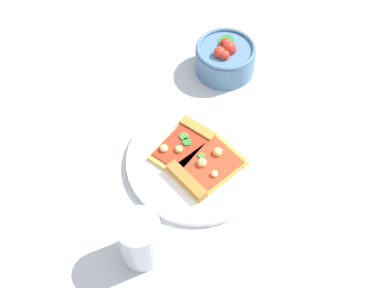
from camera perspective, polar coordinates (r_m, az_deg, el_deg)
ground_plane at (r=0.91m, az=0.60°, el=-0.11°), size 2.40×2.40×0.00m
plate at (r=0.88m, az=0.74°, el=-1.96°), size 0.27×0.27×0.01m
pizza_slice_near at (r=0.89m, az=-0.89°, el=0.08°), size 0.11×0.14×0.02m
pizza_slice_far at (r=0.86m, az=1.41°, el=-2.98°), size 0.11×0.14×0.02m
salad_bowl at (r=1.02m, az=3.99°, el=10.23°), size 0.13×0.13×0.08m
soda_glass at (r=0.77m, az=-6.18°, el=-11.40°), size 0.07×0.07×0.10m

